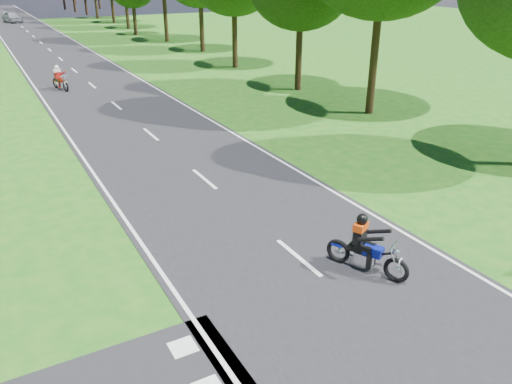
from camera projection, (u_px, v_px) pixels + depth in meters
ground at (348, 299)px, 11.13m from camera, size 160.00×160.00×0.00m
main_road at (41, 43)px, 51.15m from camera, size 7.00×140.00×0.02m
road_markings at (42, 45)px, 49.58m from camera, size 7.40×140.00×0.01m
rider_near_blue at (368, 244)px, 11.84m from camera, size 1.32×1.89×1.50m
rider_far_red at (59, 78)px, 30.46m from camera, size 1.03×1.86×1.47m
distant_car at (12, 17)px, 70.79m from camera, size 2.82×4.69×1.49m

